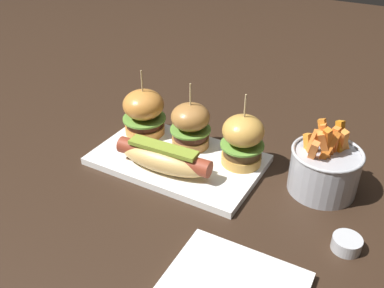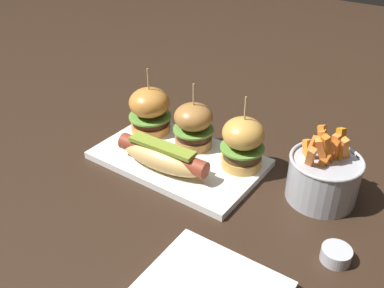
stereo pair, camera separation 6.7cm
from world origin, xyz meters
The scene contains 8 objects.
ground_plane centered at (0.00, 0.00, 0.00)m, with size 3.00×3.00×0.00m, color black.
platter_main centered at (0.00, 0.00, 0.01)m, with size 0.33×0.20×0.01m, color white.
hot_dog centered at (0.00, -0.05, 0.04)m, with size 0.19×0.07×0.05m.
slider_left centered at (-0.11, 0.05, 0.06)m, with size 0.09×0.09×0.14m.
slider_center centered at (0.00, 0.05, 0.06)m, with size 0.08×0.08×0.14m.
slider_right centered at (0.12, 0.04, 0.07)m, with size 0.08×0.08×0.15m.
fries_bucket centered at (0.27, 0.06, 0.05)m, with size 0.12×0.12×0.14m.
sauce_ramekin centered at (0.34, -0.07, 0.01)m, with size 0.04×0.04×0.02m.
Camera 2 is at (0.42, -0.55, 0.48)m, focal length 39.47 mm.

